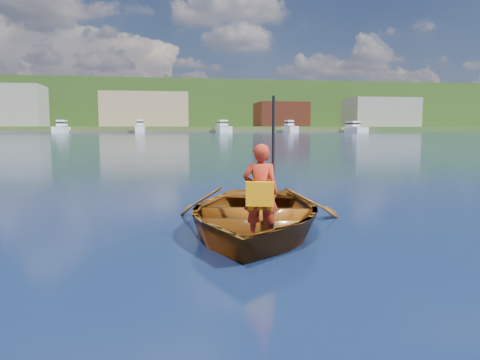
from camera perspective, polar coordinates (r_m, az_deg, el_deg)
name	(u,v)px	position (r m, az deg, el deg)	size (l,w,h in m)	color
ground	(180,235)	(6.65, -7.28, -6.73)	(600.00, 600.00, 0.00)	#122941
rowboat	(253,214)	(6.80, 1.64, -4.18)	(3.75, 4.54, 0.81)	brown
child_paddler	(261,192)	(5.83, 2.53, -1.49)	(0.50, 0.41, 1.80)	red
shoreline	(159,111)	(243.25, -9.88, 8.34)	(400.00, 140.00, 22.00)	#3B5626
dock	(145,131)	(154.54, -11.47, 5.82)	(160.04, 6.22, 0.80)	brown
waterfront_buildings	(137,110)	(171.75, -12.46, 8.29)	(202.00, 16.00, 14.00)	brown
marina_yachts	(150,128)	(149.82, -10.90, 6.21)	(143.88, 13.99, 4.40)	white
hillside_trees	(235,98)	(241.84, -0.66, 9.91)	(306.26, 88.45, 24.47)	#382314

